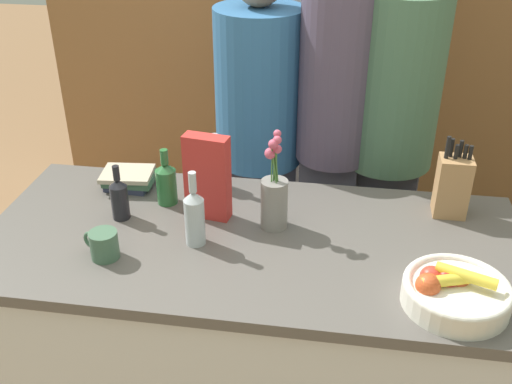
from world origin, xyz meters
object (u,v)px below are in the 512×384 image
person_in_blue (335,122)px  bottle_water (216,166)px  cereal_box (207,177)px  bottle_vinegar (194,216)px  flower_vase (274,198)px  bottle_wine (119,198)px  bottle_oil (166,182)px  fruit_bowl (454,291)px  person_at_sink (259,133)px  person_in_red_tee (390,131)px  coffee_mug (104,245)px  knife_block (452,185)px  refrigerator (344,76)px  book_stack (129,178)px

person_in_blue → bottle_water: bearing=-129.0°
cereal_box → bottle_vinegar: size_ratio=1.17×
flower_vase → bottle_wine: 0.54m
flower_vase → bottle_oil: size_ratio=1.67×
flower_vase → fruit_bowl: bearing=-30.4°
person_at_sink → person_in_red_tee: 0.57m
bottle_vinegar → coffee_mug: bearing=-155.4°
person_at_sink → flower_vase: bearing=-98.6°
flower_vase → bottle_vinegar: 0.28m
knife_block → bottle_wine: size_ratio=1.46×
knife_block → person_in_blue: person_in_blue is taller
refrigerator → book_stack: refrigerator is taller
coffee_mug → person_in_red_tee: person_in_red_tee is taller
coffee_mug → bottle_vinegar: bottle_vinegar is taller
coffee_mug → bottle_vinegar: bearing=24.6°
bottle_vinegar → person_in_red_tee: (0.65, 0.78, 0.01)m
refrigerator → coffee_mug: refrigerator is taller
person_at_sink → person_in_blue: 0.35m
flower_vase → person_in_red_tee: person_in_red_tee is taller
bottle_vinegar → person_in_red_tee: 1.02m
bottle_oil → bottle_wine: 0.18m
bottle_oil → bottle_vinegar: 0.29m
bottle_wine → person_in_blue: size_ratio=0.11×
bottle_vinegar → bottle_wine: bottle_vinegar is taller
fruit_bowl → flower_vase: 0.65m
flower_vase → person_in_blue: (0.18, 0.62, 0.03)m
refrigerator → knife_block: 1.25m
coffee_mug → person_in_blue: person_in_blue is taller
fruit_bowl → book_stack: 1.26m
person_in_blue → refrigerator: bearing=99.2°
bottle_water → book_stack: bearing=-171.1°
coffee_mug → person_in_blue: bearing=51.9°
bottle_vinegar → person_in_blue: person_in_blue is taller
cereal_box → coffee_mug: 0.42m
book_stack → bottle_water: bearing=8.9°
refrigerator → person_in_red_tee: refrigerator is taller
book_stack → bottle_water: 0.34m
refrigerator → book_stack: size_ratio=9.65×
flower_vase → bottle_wine: bearing=-177.0°
knife_block → book_stack: 1.20m
flower_vase → book_stack: bearing=161.8°
bottle_oil → person_in_blue: person_in_blue is taller
person_at_sink → person_in_red_tee: bearing=-24.7°
fruit_bowl → knife_block: bearing=84.6°
person_at_sink → person_in_red_tee: (0.57, -0.03, 0.06)m
bottle_vinegar → bottle_water: (-0.01, 0.39, -0.02)m
fruit_bowl → bottle_oil: (-0.97, 0.43, 0.04)m
coffee_mug → bottle_water: (0.26, 0.51, 0.04)m
refrigerator → bottle_wine: bearing=-118.1°
cereal_box → person_at_sink: person_at_sink is taller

